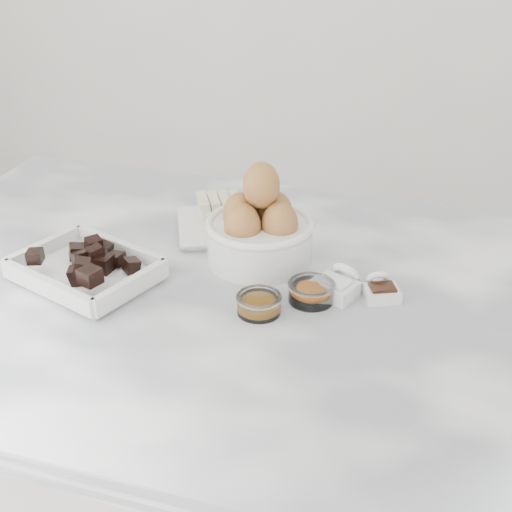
% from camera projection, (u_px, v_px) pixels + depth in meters
% --- Properties ---
extents(marble_slab, '(1.20, 0.80, 0.04)m').
position_uv_depth(marble_slab, '(237.00, 298.00, 1.07)').
color(marble_slab, white).
rests_on(marble_slab, cabinet).
extents(chocolate_dish, '(0.25, 0.22, 0.05)m').
position_uv_depth(chocolate_dish, '(85.00, 266.00, 1.08)').
color(chocolate_dish, white).
rests_on(chocolate_dish, marble_slab).
extents(butter_plate, '(0.21, 0.21, 0.06)m').
position_uv_depth(butter_plate, '(223.00, 218.00, 1.22)').
color(butter_plate, white).
rests_on(butter_plate, marble_slab).
extents(sugar_ramekin, '(0.08, 0.08, 0.05)m').
position_uv_depth(sugar_ramekin, '(232.00, 227.00, 1.18)').
color(sugar_ramekin, white).
rests_on(sugar_ramekin, marble_slab).
extents(egg_bowl, '(0.17, 0.17, 0.16)m').
position_uv_depth(egg_bowl, '(260.00, 230.00, 1.11)').
color(egg_bowl, white).
rests_on(egg_bowl, marble_slab).
extents(honey_bowl, '(0.07, 0.07, 0.03)m').
position_uv_depth(honey_bowl, '(259.00, 304.00, 1.00)').
color(honey_bowl, white).
rests_on(honey_bowl, marble_slab).
extents(zest_bowl, '(0.07, 0.07, 0.03)m').
position_uv_depth(zest_bowl, '(311.00, 291.00, 1.02)').
color(zest_bowl, white).
rests_on(zest_bowl, marble_slab).
extents(vanilla_spoon, '(0.06, 0.07, 0.04)m').
position_uv_depth(vanilla_spoon, '(381.00, 289.00, 1.03)').
color(vanilla_spoon, white).
rests_on(vanilla_spoon, marble_slab).
extents(salt_spoon, '(0.08, 0.09, 0.05)m').
position_uv_depth(salt_spoon, '(338.00, 284.00, 1.04)').
color(salt_spoon, white).
rests_on(salt_spoon, marble_slab).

